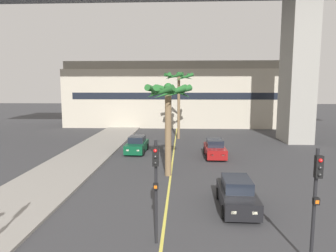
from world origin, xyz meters
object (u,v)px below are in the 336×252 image
at_px(palm_tree_near_median, 179,83).
at_px(traffic_light_median_near, 156,178).
at_px(traffic_light_right_far_corner, 316,192).
at_px(car_queue_third, 237,195).
at_px(palm_tree_mid_median, 168,102).
at_px(car_queue_second, 215,149).
at_px(car_queue_front, 137,145).

bearing_deg(palm_tree_near_median, traffic_light_median_near, -91.41).
bearing_deg(palm_tree_near_median, traffic_light_right_far_corner, -79.14).
bearing_deg(car_queue_third, palm_tree_mid_median, 124.21).
relative_size(car_queue_second, palm_tree_near_median, 0.51).
height_order(car_queue_second, traffic_light_right_far_corner, traffic_light_right_far_corner).
distance_m(car_queue_second, car_queue_third, 11.53).
distance_m(car_queue_front, traffic_light_median_near, 17.31).
relative_size(car_queue_front, car_queue_third, 1.01).
bearing_deg(car_queue_front, traffic_light_median_near, -78.97).
xyz_separation_m(car_queue_front, traffic_light_median_near, (3.29, -16.88, 1.99)).
relative_size(traffic_light_median_near, palm_tree_near_median, 0.53).
bearing_deg(car_queue_second, car_queue_front, 167.91).
height_order(car_queue_third, traffic_light_right_far_corner, traffic_light_right_far_corner).
bearing_deg(palm_tree_near_median, car_queue_third, -81.12).
distance_m(car_queue_second, traffic_light_median_near, 15.95).
bearing_deg(palm_tree_near_median, car_queue_second, -70.18).
bearing_deg(traffic_light_right_far_corner, car_queue_front, 116.03).
bearing_deg(traffic_light_median_near, car_queue_second, 75.51).
height_order(car_queue_second, car_queue_third, same).
bearing_deg(traffic_light_median_near, car_queue_third, 44.46).
bearing_deg(traffic_light_median_near, palm_tree_mid_median, 89.78).
xyz_separation_m(car_queue_front, car_queue_second, (7.25, -1.55, 0.00)).
relative_size(car_queue_second, car_queue_third, 1.00).
relative_size(traffic_light_median_near, traffic_light_right_far_corner, 1.00).
xyz_separation_m(car_queue_front, palm_tree_near_median, (3.90, 7.75, 5.95)).
bearing_deg(traffic_light_right_far_corner, car_queue_second, 95.55).
bearing_deg(car_queue_front, palm_tree_near_median, 63.31).
height_order(traffic_light_median_near, palm_tree_near_median, palm_tree_near_median).
bearing_deg(palm_tree_mid_median, car_queue_front, 114.02).
bearing_deg(palm_tree_near_median, palm_tree_mid_median, -92.15).
bearing_deg(car_queue_front, car_queue_third, -61.35).
bearing_deg(car_queue_front, traffic_light_right_far_corner, -63.97).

